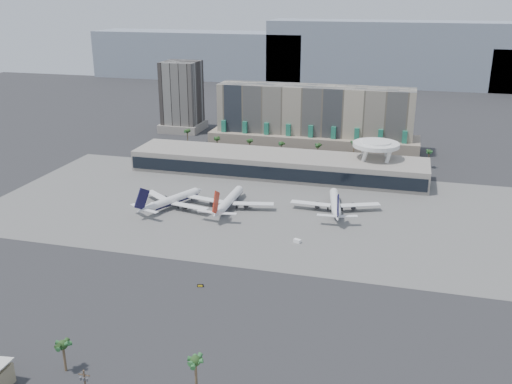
% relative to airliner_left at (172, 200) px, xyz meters
% --- Properties ---
extents(ground, '(900.00, 900.00, 0.00)m').
position_rel_airliner_left_xyz_m(ground, '(38.00, -43.82, -3.85)').
color(ground, '#232326').
rests_on(ground, ground).
extents(apron_pad, '(260.00, 130.00, 0.06)m').
position_rel_airliner_left_xyz_m(apron_pad, '(38.00, 11.18, -3.82)').
color(apron_pad, '#5B5B59').
rests_on(apron_pad, ground).
extents(mountain_ridge, '(680.00, 60.00, 70.00)m').
position_rel_airliner_left_xyz_m(mountain_ridge, '(65.88, 426.18, 26.04)').
color(mountain_ridge, gray).
rests_on(mountain_ridge, ground).
extents(hotel, '(140.00, 30.00, 42.00)m').
position_rel_airliner_left_xyz_m(hotel, '(48.00, 130.59, 12.96)').
color(hotel, tan).
rests_on(hotel, ground).
extents(office_tower, '(30.00, 30.00, 52.00)m').
position_rel_airliner_left_xyz_m(office_tower, '(-57.00, 156.18, 19.09)').
color(office_tower, black).
rests_on(office_tower, ground).
extents(terminal, '(170.00, 32.50, 14.50)m').
position_rel_airliner_left_xyz_m(terminal, '(38.00, 66.01, 2.67)').
color(terminal, '#A0978C').
rests_on(terminal, ground).
extents(saucer_structure, '(26.00, 26.00, 21.89)m').
position_rel_airliner_left_xyz_m(saucer_structure, '(93.00, 72.18, 14.60)').
color(saucer_structure, white).
rests_on(saucer_structure, ground).
extents(palm_row, '(157.80, 2.80, 13.10)m').
position_rel_airliner_left_xyz_m(palm_row, '(45.00, 101.18, 6.65)').
color(palm_row, brown).
rests_on(palm_row, ground).
extents(airliner_left, '(40.00, 41.16, 15.26)m').
position_rel_airliner_left_xyz_m(airliner_left, '(0.00, 0.00, 0.00)').
color(airliner_left, white).
rests_on(airliner_left, ground).
extents(airliner_centre, '(44.53, 45.79, 15.82)m').
position_rel_airliner_left_xyz_m(airliner_centre, '(27.53, 6.12, 0.14)').
color(airliner_centre, white).
rests_on(airliner_centre, ground).
extents(airliner_right, '(43.17, 44.81, 15.58)m').
position_rel_airliner_left_xyz_m(airliner_right, '(78.41, 16.02, 0.08)').
color(airliner_right, white).
rests_on(airliner_right, ground).
extents(service_vehicle_a, '(4.88, 2.80, 2.27)m').
position_rel_airliner_left_xyz_m(service_vehicle_a, '(16.90, -2.45, -2.71)').
color(service_vehicle_a, silver).
rests_on(service_vehicle_a, ground).
extents(service_vehicle_b, '(3.46, 2.71, 1.56)m').
position_rel_airliner_left_xyz_m(service_vehicle_b, '(67.81, -25.11, -3.07)').
color(service_vehicle_b, white).
rests_on(service_vehicle_b, ground).
extents(taxiway_sign, '(2.36, 0.86, 1.07)m').
position_rel_airliner_left_xyz_m(taxiway_sign, '(41.41, -72.03, -3.32)').
color(taxiway_sign, black).
rests_on(taxiway_sign, ground).
extents(near_palm_a, '(6.00, 6.00, 9.95)m').
position_rel_airliner_left_xyz_m(near_palm_a, '(21.61, -127.28, 3.31)').
color(near_palm_a, brown).
rests_on(near_palm_a, ground).
extents(near_palm_b, '(6.00, 6.00, 14.77)m').
position_rel_airliner_left_xyz_m(near_palm_b, '(62.24, -130.70, 8.02)').
color(near_palm_b, brown).
rests_on(near_palm_b, ground).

